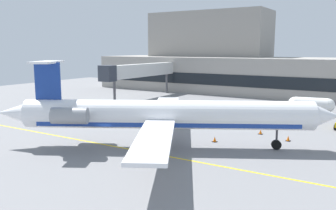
{
  "coord_description": "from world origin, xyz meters",
  "views": [
    {
      "loc": [
        22.23,
        -24.8,
        9.36
      ],
      "look_at": [
        1.55,
        8.87,
        3.0
      ],
      "focal_mm": 37.75,
      "sensor_mm": 36.0,
      "label": 1
    }
  ],
  "objects_px": {
    "regional_jet": "(162,115)",
    "pushback_tractor": "(168,107)",
    "belt_loader": "(295,112)",
    "fuel_tank": "(311,105)"
  },
  "relations": [
    {
      "from": "pushback_tractor",
      "to": "fuel_tank",
      "type": "distance_m",
      "value": 20.72
    },
    {
      "from": "belt_loader",
      "to": "fuel_tank",
      "type": "distance_m",
      "value": 6.18
    },
    {
      "from": "pushback_tractor",
      "to": "regional_jet",
      "type": "bearing_deg",
      "value": -60.09
    },
    {
      "from": "regional_jet",
      "to": "fuel_tank",
      "type": "xyz_separation_m",
      "value": [
        8.78,
        26.28,
        -1.86
      ]
    },
    {
      "from": "regional_jet",
      "to": "belt_loader",
      "type": "xyz_separation_m",
      "value": [
        7.8,
        20.18,
        -2.14
      ]
    },
    {
      "from": "belt_loader",
      "to": "regional_jet",
      "type": "bearing_deg",
      "value": -111.14
    },
    {
      "from": "regional_jet",
      "to": "pushback_tractor",
      "type": "height_order",
      "value": "regional_jet"
    },
    {
      "from": "regional_jet",
      "to": "pushback_tractor",
      "type": "relative_size",
      "value": 7.36
    },
    {
      "from": "fuel_tank",
      "to": "belt_loader",
      "type": "bearing_deg",
      "value": -99.1
    },
    {
      "from": "pushback_tractor",
      "to": "fuel_tank",
      "type": "height_order",
      "value": "fuel_tank"
    }
  ]
}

